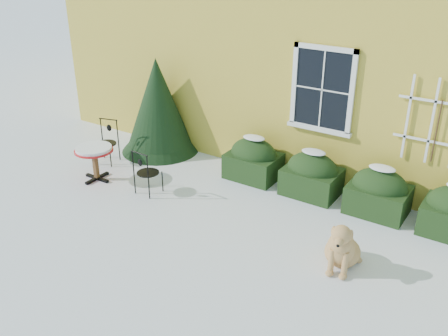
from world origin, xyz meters
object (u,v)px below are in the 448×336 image
Objects in this scene: patio_chair_near at (146,172)px; bistro_table at (94,153)px; patio_chair_far at (107,142)px; dog at (342,248)px; evergreen_shrub at (159,115)px.

bistro_table is at bearing 7.82° from patio_chair_near.
dog is at bearing -24.75° from patio_chair_far.
patio_chair_far is at bearing -115.59° from evergreen_shrub.
bistro_table is 0.82× the size of patio_chair_far.
patio_chair_near is at bearing -56.64° from evergreen_shrub.
evergreen_shrub is at bearing 48.20° from patio_chair_far.
patio_chair_far is at bearing 161.51° from dog.
dog is at bearing -1.00° from bistro_table.
evergreen_shrub is 2.38× the size of patio_chair_near.
patio_chair_near is at bearing 166.99° from dog.
patio_chair_far reaches higher than bistro_table.
dog is (4.04, -0.22, -0.11)m from patio_chair_near.
patio_chair_near is at bearing 5.56° from bistro_table.
dog is (5.76, -0.87, -0.13)m from patio_chair_far.
evergreen_shrub is at bearing 149.04° from dog.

